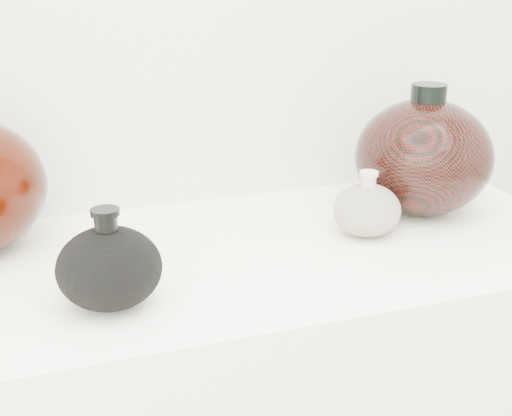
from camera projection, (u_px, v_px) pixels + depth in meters
name	position (u px, v px, depth m)	size (l,w,h in m)	color
black_gourd_vase	(109.00, 267.00, 0.91)	(0.16, 0.16, 0.13)	black
cream_gourd_vase	(367.00, 209.00, 1.15)	(0.12, 0.12, 0.11)	beige
right_round_pot	(423.00, 156.00, 1.23)	(0.26, 0.26, 0.23)	black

